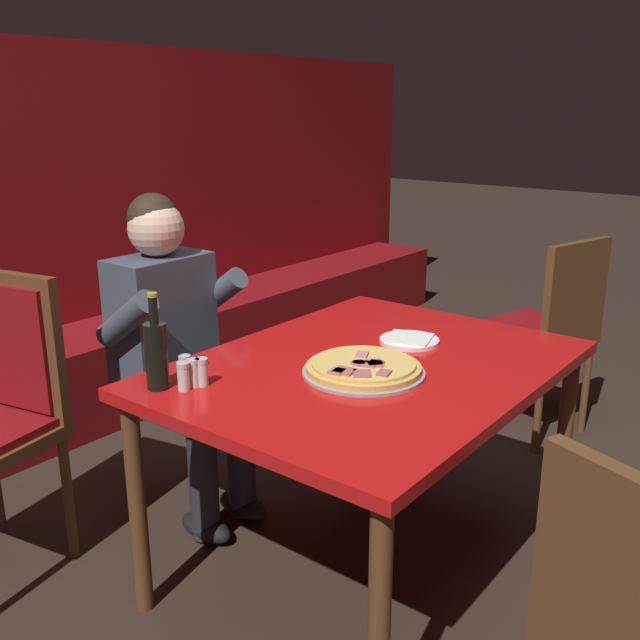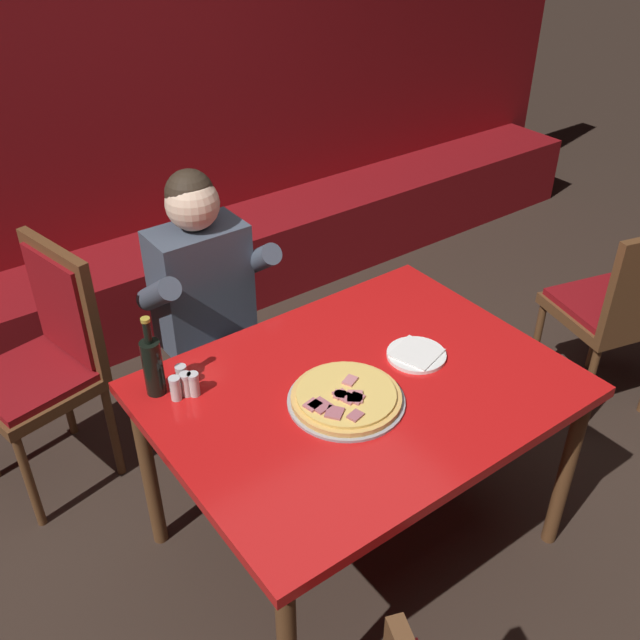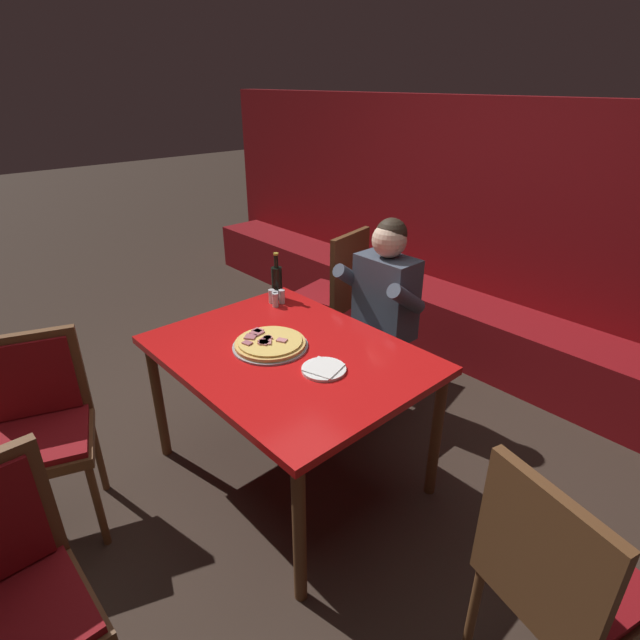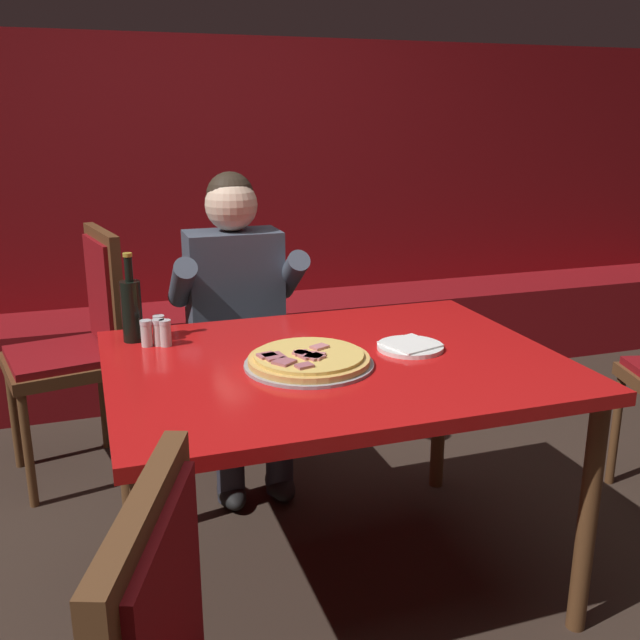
# 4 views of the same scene
# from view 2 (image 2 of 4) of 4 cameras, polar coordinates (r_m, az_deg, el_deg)

# --- Properties ---
(ground_plane) EXTENTS (24.00, 24.00, 0.00)m
(ground_plane) POSITION_cam_2_polar(r_m,az_deg,el_deg) (2.95, 2.79, -17.01)
(ground_plane) COLOR #33261E
(booth_wall_panel) EXTENTS (6.80, 0.16, 1.90)m
(booth_wall_panel) POSITION_cam_2_polar(r_m,az_deg,el_deg) (4.02, -17.16, 13.04)
(booth_wall_panel) COLOR maroon
(booth_wall_panel) RESTS_ON ground_plane
(booth_bench) EXTENTS (6.46, 0.48, 0.46)m
(booth_bench) POSITION_cam_2_polar(r_m,az_deg,el_deg) (4.05, -13.80, 2.34)
(booth_bench) COLOR maroon
(booth_bench) RESTS_ON ground_plane
(main_dining_table) EXTENTS (1.35, 1.03, 0.78)m
(main_dining_table) POSITION_cam_2_polar(r_m,az_deg,el_deg) (2.44, 3.24, -6.58)
(main_dining_table) COLOR brown
(main_dining_table) RESTS_ON ground_plane
(pizza) EXTENTS (0.38, 0.38, 0.05)m
(pizza) POSITION_cam_2_polar(r_m,az_deg,el_deg) (2.31, 2.09, -6.24)
(pizza) COLOR #9E9EA3
(pizza) RESTS_ON main_dining_table
(plate_white_paper) EXTENTS (0.21, 0.21, 0.02)m
(plate_white_paper) POSITION_cam_2_polar(r_m,az_deg,el_deg) (2.53, 7.72, -2.75)
(plate_white_paper) COLOR white
(plate_white_paper) RESTS_ON main_dining_table
(beer_bottle) EXTENTS (0.07, 0.07, 0.29)m
(beer_bottle) POSITION_cam_2_polar(r_m,az_deg,el_deg) (2.36, -13.24, -3.53)
(beer_bottle) COLOR black
(beer_bottle) RESTS_ON main_dining_table
(shaker_parmesan) EXTENTS (0.04, 0.04, 0.09)m
(shaker_parmesan) POSITION_cam_2_polar(r_m,az_deg,el_deg) (2.40, -10.99, -4.54)
(shaker_parmesan) COLOR silver
(shaker_parmesan) RESTS_ON main_dining_table
(shaker_red_pepper_flakes) EXTENTS (0.04, 0.04, 0.09)m
(shaker_red_pepper_flakes) POSITION_cam_2_polar(r_m,az_deg,el_deg) (2.36, -10.05, -5.16)
(shaker_red_pepper_flakes) COLOR silver
(shaker_red_pepper_flakes) RESTS_ON main_dining_table
(shaker_oregano) EXTENTS (0.04, 0.04, 0.09)m
(shaker_oregano) POSITION_cam_2_polar(r_m,az_deg,el_deg) (2.36, -11.48, -5.46)
(shaker_oregano) COLOR silver
(shaker_oregano) RESTS_ON main_dining_table
(shaker_black_pepper) EXTENTS (0.04, 0.04, 0.09)m
(shaker_black_pepper) POSITION_cam_2_polar(r_m,az_deg,el_deg) (2.37, -10.63, -5.15)
(shaker_black_pepper) COLOR silver
(shaker_black_pepper) RESTS_ON main_dining_table
(diner_seated_blue_shirt) EXTENTS (0.53, 0.53, 1.27)m
(diner_seated_blue_shirt) POSITION_cam_2_polar(r_m,az_deg,el_deg) (2.93, -8.56, 0.80)
(diner_seated_blue_shirt) COLOR black
(diner_seated_blue_shirt) RESTS_ON ground_plane
(dining_chair_near_left) EXTENTS (0.54, 0.54, 0.99)m
(dining_chair_near_left) POSITION_cam_2_polar(r_m,az_deg,el_deg) (3.42, 23.00, 1.21)
(dining_chair_near_left) COLOR brown
(dining_chair_near_left) RESTS_ON ground_plane
(dining_chair_far_right) EXTENTS (0.52, 0.52, 1.04)m
(dining_chair_far_right) POSITION_cam_2_polar(r_m,az_deg,el_deg) (3.02, -21.00, -2.51)
(dining_chair_far_right) COLOR brown
(dining_chair_far_right) RESTS_ON ground_plane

